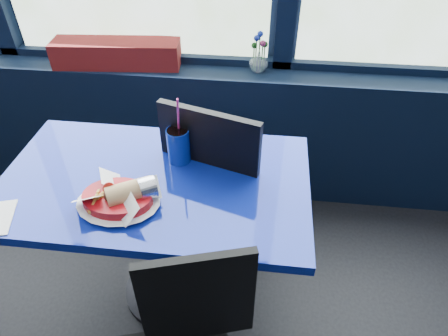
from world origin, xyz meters
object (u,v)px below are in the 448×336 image
near_table (159,212)px  chair_near_back (206,176)px  planter_box (117,53)px  ketchup_bottle (179,129)px  flower_vase (259,60)px  soda_cup (179,145)px  food_basket (119,197)px

near_table → chair_near_back: 0.30m
planter_box → ketchup_bottle: (0.47, -0.63, -0.03)m
chair_near_back → ketchup_bottle: chair_near_back is taller
flower_vase → ketchup_bottle: bearing=-114.2°
near_table → flower_vase: 0.99m
ketchup_bottle → soda_cup: size_ratio=0.67×
flower_vase → food_basket: 1.12m
food_basket → flower_vase: bearing=61.4°
chair_near_back → food_basket: (-0.25, -0.40, 0.22)m
ketchup_bottle → soda_cup: bearing=-80.9°
flower_vase → ketchup_bottle: size_ratio=1.03×
food_basket → soda_cup: (0.16, 0.28, 0.04)m
chair_near_back → flower_vase: size_ratio=4.67×
near_table → food_basket: size_ratio=4.19×
planter_box → soda_cup: 0.88m
near_table → chair_near_back: size_ratio=1.21×
planter_box → ketchup_bottle: 0.79m
soda_cup → ketchup_bottle: bearing=99.1°
chair_near_back → soda_cup: soda_cup is taller
ketchup_bottle → planter_box: bearing=126.8°
food_basket → soda_cup: bearing=55.0°
flower_vase → food_basket: size_ratio=0.74×
near_table → chair_near_back: chair_near_back is taller
planter_box → ketchup_bottle: bearing=-58.2°
ketchup_bottle → chair_near_back: bearing=15.2°
flower_vase → soda_cup: size_ratio=0.69×
near_table → planter_box: (-0.41, 0.86, 0.30)m
planter_box → food_basket: planter_box is taller
near_table → soda_cup: bearing=59.8°
planter_box → food_basket: 1.06m
food_basket → ketchup_bottle: (0.14, 0.37, 0.06)m
chair_near_back → soda_cup: bearing=71.0°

